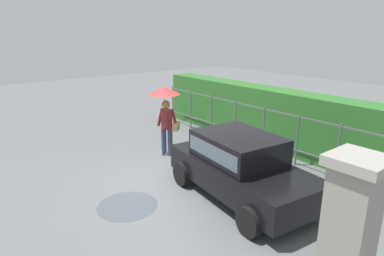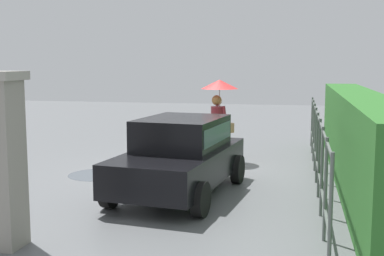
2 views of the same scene
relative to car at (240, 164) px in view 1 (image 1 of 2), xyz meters
name	(u,v)px [view 1 (image 1 of 2)]	position (x,y,z in m)	size (l,w,h in m)	color
ground_plane	(176,178)	(-1.70, -0.56, -0.80)	(40.00, 40.00, 0.00)	slate
car	(240,164)	(0.00, 0.00, 0.00)	(3.89, 2.23, 1.48)	black
pedestrian	(166,105)	(-3.29, 0.22, 0.76)	(0.95, 0.95, 2.11)	#2D3856
gate_pillar	(346,250)	(3.29, -1.71, 0.44)	(0.60, 0.60, 2.42)	gray
fence_section	(264,128)	(-1.49, 2.61, 0.02)	(9.68, 0.05, 1.50)	#59605B
hedge_row	(281,120)	(-1.49, 3.45, 0.15)	(10.63, 0.90, 1.90)	#2D6B28
puddle_near	(127,206)	(-1.21, -2.24, -0.80)	(1.33, 1.33, 0.00)	#4C545B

